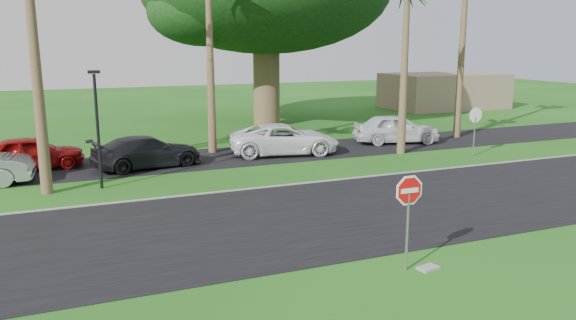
% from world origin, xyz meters
% --- Properties ---
extents(ground, '(120.00, 120.00, 0.00)m').
position_xyz_m(ground, '(0.00, 0.00, 0.00)').
color(ground, '#1C5114').
rests_on(ground, ground).
extents(road, '(120.00, 8.00, 0.02)m').
position_xyz_m(road, '(0.00, 2.00, 0.01)').
color(road, black).
rests_on(road, ground).
extents(parking_strip, '(120.00, 5.00, 0.02)m').
position_xyz_m(parking_strip, '(0.00, 12.50, 0.01)').
color(parking_strip, black).
rests_on(parking_strip, ground).
extents(curb, '(120.00, 0.12, 0.06)m').
position_xyz_m(curb, '(0.00, 6.05, 0.03)').
color(curb, gray).
rests_on(curb, ground).
extents(stop_sign_near, '(1.05, 0.07, 2.62)m').
position_xyz_m(stop_sign_near, '(0.50, -3.00, 1.77)').
color(stop_sign_near, gray).
rests_on(stop_sign_near, ground).
extents(stop_sign_far, '(1.05, 0.07, 2.62)m').
position_xyz_m(stop_sign_far, '(12.00, 8.00, 1.77)').
color(stop_sign_far, gray).
rests_on(stop_sign_far, ground).
extents(streetlight_right, '(0.45, 0.25, 4.64)m').
position_xyz_m(streetlight_right, '(-6.00, 8.50, 2.65)').
color(streetlight_right, black).
rests_on(streetlight_right, ground).
extents(building_far, '(10.00, 6.00, 3.00)m').
position_xyz_m(building_far, '(24.00, 26.00, 1.50)').
color(building_far, gray).
rests_on(building_far, ground).
extents(car_red, '(4.59, 2.06, 1.53)m').
position_xyz_m(car_red, '(-8.63, 13.20, 0.76)').
color(car_red, maroon).
rests_on(car_red, ground).
extents(car_dark, '(5.33, 2.99, 1.46)m').
position_xyz_m(car_dark, '(-3.74, 11.59, 0.73)').
color(car_dark, black).
rests_on(car_dark, ground).
extents(car_minivan, '(6.00, 3.59, 1.56)m').
position_xyz_m(car_minivan, '(3.28, 12.07, 0.78)').
color(car_minivan, white).
rests_on(car_minivan, ground).
extents(car_pickup, '(5.19, 3.11, 1.66)m').
position_xyz_m(car_pickup, '(10.43, 12.65, 0.83)').
color(car_pickup, silver).
rests_on(car_pickup, ground).
extents(utility_slab, '(0.61, 0.45, 0.06)m').
position_xyz_m(utility_slab, '(1.07, -3.18, 0.03)').
color(utility_slab, gray).
rests_on(utility_slab, ground).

